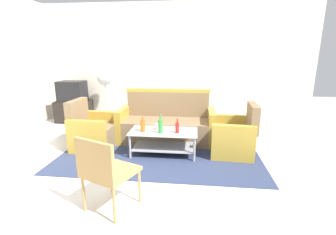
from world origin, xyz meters
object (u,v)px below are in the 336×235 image
bottle_green (161,126)px  wicker_chair (105,169)px  tv_stand (74,111)px  pedestal_fan (105,81)px  armchair_left (93,132)px  bottle_orange (143,126)px  bottle_red (177,128)px  coffee_table (164,138)px  television (72,91)px  cup (157,127)px  armchair_right (234,137)px  couch (167,125)px

bottle_green → wicker_chair: size_ratio=0.36×
tv_stand → pedestal_fan: pedestal_fan is taller
armchair_left → bottle_green: (1.25, -0.29, 0.24)m
bottle_green → pedestal_fan: 2.56m
bottle_orange → bottle_red: bottle_orange is taller
bottle_orange → coffee_table: bearing=15.2°
television → coffee_table: bearing=146.5°
cup → pedestal_fan: 2.39m
armchair_left → tv_stand: (-1.17, 1.60, -0.03)m
bottle_red → bottle_green: size_ratio=0.78×
bottle_orange → wicker_chair: 1.51m
armchair_left → bottle_orange: size_ratio=3.32×
bottle_red → cup: bearing=158.0°
bottle_green → cup: size_ratio=3.04×
bottle_red → bottle_orange: bearing=178.9°
armchair_left → wicker_chair: armchair_left is taller
armchair_right → tv_stand: 3.95m
couch → armchair_left: size_ratio=2.12×
armchair_left → bottle_green: bearing=79.4°
tv_stand → television: bearing=88.0°
bottle_green → television: television is taller
pedestal_fan → wicker_chair: pedestal_fan is taller
couch → armchair_left: bearing=21.5°
tv_stand → wicker_chair: (2.05, -3.35, 0.23)m
armchair_right → armchair_left: bearing=93.4°
armchair_right → wicker_chair: (-1.56, -1.75, 0.21)m
couch → armchair_right: size_ratio=2.12×
armchair_right → cup: size_ratio=8.50×
bottle_green → television: size_ratio=0.49×
coffee_table → cup: 0.22m
couch → bottle_green: size_ratio=5.93×
coffee_table → bottle_red: 0.34m
armchair_left → cup: bearing=86.8°
armchair_left → coffee_table: bearing=85.6°
bottle_green → bottle_red: bearing=7.9°
armchair_right → bottle_red: 0.98m
couch → armchair_right: 1.29m
tv_stand → wicker_chair: wicker_chair is taller
television → bottle_orange: bearing=141.1°
couch → bottle_green: couch is taller
bottle_red → cup: bottle_red is taller
armchair_right → television: bearing=69.5°
television → wicker_chair: size_ratio=0.73×
couch → coffee_table: 0.65m
couch → pedestal_fan: (-1.61, 1.15, 0.70)m
pedestal_fan → television: bearing=-176.7°
bottle_orange → bottle_red: (0.56, -0.01, -0.01)m
coffee_table → television: size_ratio=1.79×
coffee_table → wicker_chair: bearing=-104.1°
armchair_left → television: 2.03m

